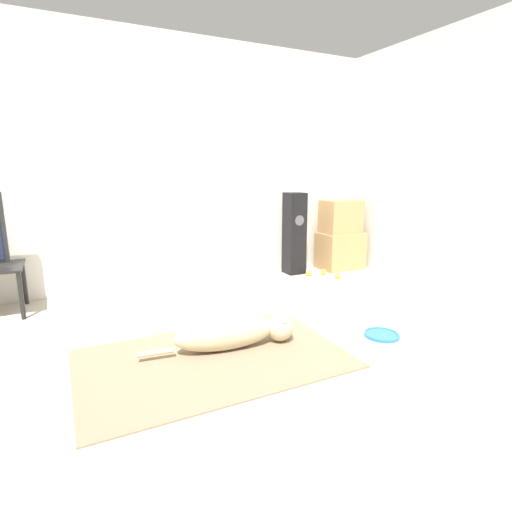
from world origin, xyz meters
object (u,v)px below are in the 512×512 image
object	(u,v)px
cardboard_box_lower	(340,251)
tennis_ball_by_boxes	(309,273)
floor_speaker	(294,234)
tennis_ball_near_speaker	(338,276)
frisbee	(382,335)
cardboard_box_upper	(341,217)
tennis_ball_loose_on_carpet	(324,272)
dog	(236,332)

from	to	relation	value
cardboard_box_lower	tennis_ball_by_boxes	world-z (taller)	cardboard_box_lower
floor_speaker	tennis_ball_near_speaker	bearing A→B (deg)	-56.48
frisbee	tennis_ball_near_speaker	size ratio (longest dim) A/B	3.94
cardboard_box_upper	floor_speaker	bearing A→B (deg)	175.61
cardboard_box_lower	tennis_ball_loose_on_carpet	bearing A→B (deg)	-154.94
cardboard_box_lower	dog	bearing A→B (deg)	-143.71
dog	tennis_ball_by_boxes	xyz separation A→B (m)	(1.54, 1.40, -0.09)
floor_speaker	tennis_ball_by_boxes	world-z (taller)	floor_speaker
frisbee	cardboard_box_upper	size ratio (longest dim) A/B	0.57
frisbee	tennis_ball_by_boxes	distance (m)	1.75
cardboard_box_lower	tennis_ball_loose_on_carpet	distance (m)	0.45
frisbee	cardboard_box_lower	xyz separation A→B (m)	(1.04, 1.84, 0.21)
tennis_ball_loose_on_carpet	tennis_ball_by_boxes	bearing A→B (deg)	172.74
dog	frisbee	world-z (taller)	dog
dog	tennis_ball_near_speaker	distance (m)	2.10
cardboard_box_lower	floor_speaker	bearing A→B (deg)	175.04
dog	cardboard_box_upper	size ratio (longest dim) A/B	2.37
cardboard_box_upper	floor_speaker	distance (m)	0.66
tennis_ball_near_speaker	tennis_ball_loose_on_carpet	world-z (taller)	same
floor_speaker	tennis_ball_by_boxes	size ratio (longest dim) A/B	14.52
frisbee	tennis_ball_loose_on_carpet	xyz separation A→B (m)	(0.67, 1.66, 0.02)
frisbee	floor_speaker	xyz separation A→B (m)	(0.40, 1.89, 0.47)
cardboard_box_lower	cardboard_box_upper	world-z (taller)	cardboard_box_upper
floor_speaker	tennis_ball_loose_on_carpet	bearing A→B (deg)	-40.10
tennis_ball_near_speaker	cardboard_box_lower	bearing A→B (deg)	50.06
tennis_ball_near_speaker	tennis_ball_by_boxes	bearing A→B (deg)	131.54
frisbee	cardboard_box_lower	distance (m)	2.12
frisbee	floor_speaker	size ratio (longest dim) A/B	0.27
cardboard_box_lower	tennis_ball_loose_on_carpet	size ratio (longest dim) A/B	8.11
cardboard_box_lower	tennis_ball_by_boxes	distance (m)	0.62
tennis_ball_near_speaker	floor_speaker	bearing A→B (deg)	123.52
dog	frisbee	distance (m)	1.10
tennis_ball_by_boxes	tennis_ball_near_speaker	xyz separation A→B (m)	(0.23, -0.26, 0.00)
cardboard_box_lower	tennis_ball_near_speaker	distance (m)	0.56
dog	frisbee	bearing A→B (deg)	-15.33
cardboard_box_lower	cardboard_box_upper	size ratio (longest dim) A/B	1.18
cardboard_box_upper	tennis_ball_near_speaker	bearing A→B (deg)	-128.47
dog	tennis_ball_near_speaker	world-z (taller)	dog
cardboard_box_upper	tennis_ball_by_boxes	bearing A→B (deg)	-164.24
tennis_ball_near_speaker	tennis_ball_loose_on_carpet	xyz separation A→B (m)	(-0.03, 0.23, 0.00)
frisbee	tennis_ball_near_speaker	xyz separation A→B (m)	(0.71, 1.43, 0.02)
cardboard_box_lower	tennis_ball_near_speaker	xyz separation A→B (m)	(-0.34, -0.41, -0.19)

